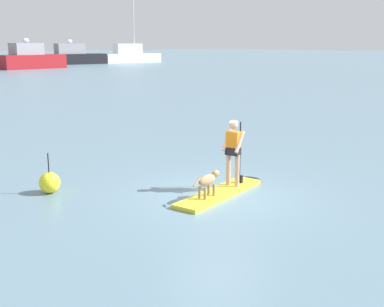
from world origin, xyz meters
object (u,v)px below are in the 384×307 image
(moored_boat_far_starboard, at_px, (73,56))
(marker_buoy, at_px, (50,183))
(dog, at_px, (208,180))
(moored_boat_outer, at_px, (131,55))
(paddleboard, at_px, (224,191))
(person_paddler, at_px, (233,148))
(moored_boat_port, at_px, (31,59))

(moored_boat_far_starboard, distance_m, marker_buoy, 76.62)
(dog, height_order, moored_boat_outer, moored_boat_outer)
(paddleboard, distance_m, dog, 0.86)
(paddleboard, relative_size, dog, 3.10)
(person_paddler, xyz_separation_m, dog, (-1.14, -0.23, -0.59))
(moored_boat_port, bearing_deg, paddleboard, -111.24)
(moored_boat_port, relative_size, moored_boat_far_starboard, 0.86)
(paddleboard, height_order, marker_buoy, marker_buoy)
(paddleboard, xyz_separation_m, moored_boat_port, (23.46, 60.37, 1.34))
(paddleboard, relative_size, marker_buoy, 3.29)
(paddleboard, height_order, moored_boat_outer, moored_boat_outer)
(dog, distance_m, moored_boat_far_starboard, 78.17)
(person_paddler, height_order, marker_buoy, person_paddler)
(dog, xyz_separation_m, marker_buoy, (-2.50, 3.15, -0.23))
(person_paddler, relative_size, moored_boat_outer, 0.14)
(marker_buoy, bearing_deg, moored_boat_outer, 52.57)
(dog, distance_m, marker_buoy, 4.03)
(paddleboard, relative_size, moored_boat_port, 0.36)
(moored_boat_outer, bearing_deg, dog, -124.76)
(dog, height_order, marker_buoy, marker_buoy)
(paddleboard, distance_m, marker_buoy, 4.41)
(moored_boat_far_starboard, distance_m, moored_boat_outer, 11.59)
(paddleboard, distance_m, moored_boat_outer, 83.03)
(dog, bearing_deg, moored_boat_port, 68.22)
(paddleboard, height_order, moored_boat_port, moored_boat_port)
(moored_boat_far_starboard, height_order, moored_boat_outer, moored_boat_outer)
(paddleboard, xyz_separation_m, moored_boat_far_starboard, (35.34, 69.21, 1.28))
(marker_buoy, bearing_deg, moored_boat_far_starboard, 59.78)
(marker_buoy, bearing_deg, moored_boat_port, 65.06)
(dog, relative_size, moored_boat_far_starboard, 0.10)
(dog, bearing_deg, moored_boat_far_starboard, 62.53)
(moored_boat_far_starboard, relative_size, marker_buoy, 10.60)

